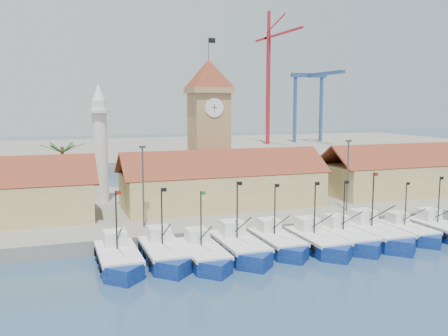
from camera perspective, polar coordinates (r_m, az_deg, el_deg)
name	(u,v)px	position (r m, az deg, el deg)	size (l,w,h in m)	color
ground	(290,261)	(49.34, 7.60, -10.47)	(400.00, 400.00, 0.00)	navy
quay	(213,205)	(70.68, -1.22, -4.31)	(140.00, 32.00, 1.50)	gray
terminal	(125,150)	(153.96, -11.19, 2.01)	(240.00, 80.00, 2.00)	gray
boat_0	(119,260)	(47.54, -11.95, -10.28)	(3.63, 9.95, 7.53)	navy
boat_1	(164,255)	(48.39, -6.82, -9.85)	(3.63, 9.94, 7.52)	navy
boat_2	(204,256)	(47.94, -2.32, -10.01)	(3.48, 9.53, 7.21)	navy
boat_3	(240,249)	(49.97, 1.89, -9.20)	(3.78, 10.35, 7.83)	navy
boat_4	(278,244)	(52.16, 6.19, -8.60)	(3.50, 9.58, 7.25)	navy
boat_5	(318,243)	(53.05, 10.73, -8.39)	(3.58, 9.80, 7.42)	navy
boat_6	(348,239)	(55.15, 13.95, -7.88)	(3.54, 9.69, 7.33)	navy
boat_7	(377,236)	(57.03, 17.08, -7.41)	(3.90, 10.67, 8.07)	navy
boat_8	(409,233)	(59.96, 20.42, -6.97)	(3.23, 8.85, 6.70)	navy
boat_9	(443,231)	(62.04, 23.74, -6.60)	(3.49, 9.57, 7.24)	navy
hall_center	(223,187)	(66.35, -0.16, -2.23)	(27.04, 10.13, 7.61)	#D5C174
hall_right	(419,176)	(82.44, 21.36, -0.85)	(31.20, 10.13, 7.61)	#D5C174
clock_tower	(209,125)	(71.18, -1.75, 4.88)	(5.80, 5.80, 22.70)	tan
minaret	(100,143)	(70.31, -14.00, 2.81)	(3.00, 3.00, 16.30)	silver
palm_tree	(63,172)	(68.40, -17.92, -0.39)	(5.60, 5.03, 8.39)	brown
lamp_posts	(249,177)	(58.74, 2.86, -1.04)	(80.70, 0.25, 9.03)	#3F3F44
crane_red_right	(270,71)	(160.11, 5.29, 10.95)	(1.00, 32.29, 41.68)	#AE1A23
gantry	(313,88)	(170.36, 10.19, 8.95)	(13.00, 22.00, 23.20)	#2C4C88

